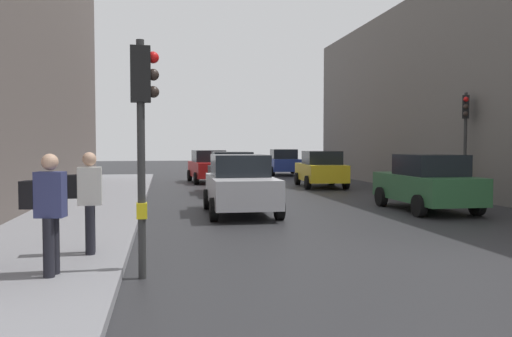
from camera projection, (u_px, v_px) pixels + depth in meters
The scene contains 12 objects.
ground_plane at pixel (464, 260), 9.29m from camera, with size 120.00×120.00×0.00m, color #28282B.
sidewalk_kerb at pixel (79, 219), 13.86m from camera, with size 3.17×40.00×0.16m, color gray.
traffic_light_near_left at pixel (142, 115), 7.89m from camera, with size 0.44×0.26×3.64m.
traffic_light_mid_street at pixel (465, 126), 18.95m from camera, with size 0.37×0.44×3.96m.
car_dark_suv at pixel (232, 173), 21.97m from camera, with size 2.09×4.24×1.76m.
car_blue_van at pixel (283, 162), 35.41m from camera, with size 2.26×4.32×1.76m.
car_silver_hatchback at pixel (240, 184), 15.49m from camera, with size 2.08×4.23×1.76m.
car_green_estate at pixel (427, 183), 16.20m from camera, with size 2.07×4.22×1.76m.
car_red_sedan at pixel (209, 166), 28.47m from camera, with size 2.27×4.33×1.76m.
car_yellow_taxi at pixel (321, 169), 25.33m from camera, with size 2.28×4.33×1.76m.
pedestrian_with_black_backpack at pixel (87, 196), 9.03m from camera, with size 0.62×0.36×1.77m.
pedestrian_with_grey_backpack at pixel (47, 207), 7.50m from camera, with size 0.64×0.38×1.77m.
Camera 1 is at (-5.28, -8.40, 2.06)m, focal length 36.52 mm.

